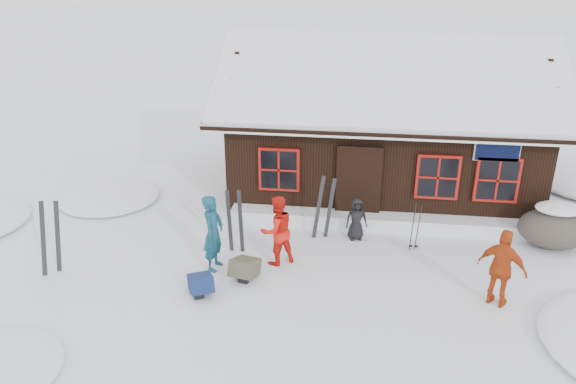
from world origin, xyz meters
name	(u,v)px	position (x,y,z in m)	size (l,w,h in m)	color
ground	(313,269)	(0.00, 0.00, 0.00)	(120.00, 120.00, 0.00)	white
mountain_hut	(382,135)	(1.50, 4.98, 1.58)	(8.90, 6.09, 4.42)	black
snow_drift	(381,221)	(1.50, 2.25, 0.17)	(7.60, 0.60, 0.35)	white
snow_mounds	(387,234)	(1.65, 1.86, 0.00)	(20.60, 13.20, 0.48)	white
skier_teal	(213,233)	(-2.14, -0.22, 0.86)	(0.63, 0.41, 1.73)	#114054
skier_orange_left	(277,230)	(-0.82, 0.19, 0.80)	(0.78, 0.61, 1.60)	red
skier_orange_right	(502,269)	(3.70, -0.84, 0.81)	(0.95, 0.40, 1.62)	#B53D12
skier_crouched	(356,219)	(0.89, 1.55, 0.53)	(0.52, 0.34, 1.06)	black
boulder	(555,227)	(5.49, 1.78, 0.49)	(1.66, 1.25, 0.97)	#514A41
ski_pair_left	(50,239)	(-5.50, -0.86, 0.82)	(0.53, 0.28, 1.74)	black
ski_pair_mid	(235,222)	(-1.84, 0.57, 0.74)	(0.39, 0.05, 1.58)	black
ski_pair_right	(324,209)	(0.12, 1.50, 0.77)	(0.56, 0.15, 1.64)	black
ski_poles	(415,228)	(2.24, 1.19, 0.55)	(0.21, 0.10, 1.18)	black
backpack_blue	(201,287)	(-2.16, -1.25, 0.17)	(0.46, 0.61, 0.33)	navy
backpack_olive	(245,271)	(-1.40, -0.55, 0.18)	(0.49, 0.65, 0.35)	#4A4834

